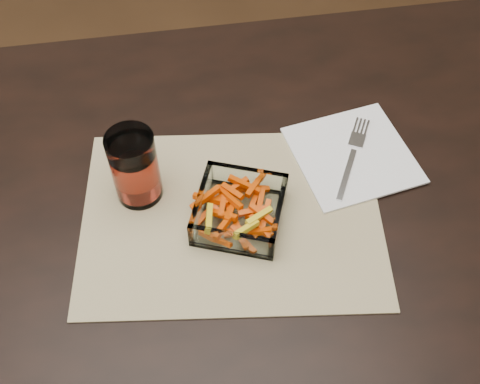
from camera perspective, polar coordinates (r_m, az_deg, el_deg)
name	(u,v)px	position (r m, az deg, el deg)	size (l,w,h in m)	color
dining_table	(157,256)	(0.99, -7.92, -6.04)	(1.60, 0.90, 0.75)	black
placemat	(232,217)	(0.91, -0.80, -2.35)	(0.45, 0.33, 0.00)	tan
glass_bowl	(240,211)	(0.89, -0.04, -1.82)	(0.16, 0.16, 0.05)	white
tumbler	(135,169)	(0.90, -9.92, 2.17)	(0.07, 0.07, 0.12)	white
napkin	(353,155)	(0.99, 10.62, 3.48)	(0.18, 0.18, 0.00)	white
fork	(353,155)	(0.99, 10.63, 3.51)	(0.10, 0.17, 0.00)	silver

